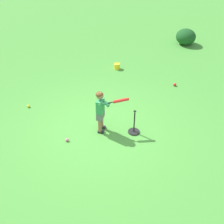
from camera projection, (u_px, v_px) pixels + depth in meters
name	position (u px, v px, depth m)	size (l,w,h in m)	color
ground_plane	(99.00, 129.00, 6.94)	(40.00, 40.00, 0.00)	#479338
child_batter	(102.00, 108.00, 6.54)	(0.41, 0.76, 1.08)	#232328
play_ball_far_right	(28.00, 106.00, 7.69)	(0.08, 0.08, 0.08)	yellow
play_ball_center_lawn	(175.00, 85.00, 8.63)	(0.09, 0.09, 0.09)	red
play_ball_near_batter	(67.00, 140.00, 6.56)	(0.08, 0.08, 0.08)	pink
batting_tee	(134.00, 129.00, 6.79)	(0.28, 0.28, 0.62)	black
toy_bucket	(117.00, 66.00, 9.53)	(0.22, 0.22, 0.19)	yellow
shrub_right_background	(186.00, 37.00, 11.18)	(0.80, 0.75, 0.61)	#194C1E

